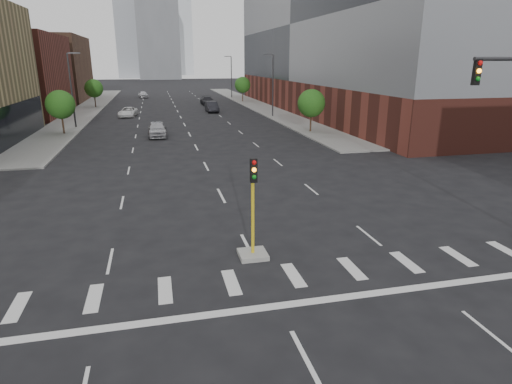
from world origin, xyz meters
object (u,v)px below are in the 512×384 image
object	(u,v)px
car_mid_right	(212,107)
car_deep_right	(207,101)
car_near_left	(157,129)
car_far_left	(128,112)
median_traffic_signal	(253,236)
car_distant	(143,94)

from	to	relation	value
car_mid_right	car_deep_right	distance (m)	12.13
car_near_left	car_far_left	xyz separation A→B (m)	(-4.06, 19.21, -0.16)
car_far_left	car_deep_right	xyz separation A→B (m)	(13.85, 15.20, 0.09)
median_traffic_signal	car_far_left	world-z (taller)	median_traffic_signal
car_far_left	car_deep_right	bearing A→B (deg)	54.88
car_deep_right	car_far_left	bearing A→B (deg)	-134.05
car_near_left	car_deep_right	world-z (taller)	car_near_left
median_traffic_signal	car_mid_right	distance (m)	54.78
car_far_left	car_distant	bearing A→B (deg)	94.55
median_traffic_signal	car_deep_right	bearing A→B (deg)	84.70
car_near_left	car_far_left	world-z (taller)	car_near_left
car_deep_right	car_distant	distance (m)	22.94
car_near_left	median_traffic_signal	bearing A→B (deg)	-84.02
car_distant	car_mid_right	bearing A→B (deg)	-79.25
car_near_left	car_mid_right	size ratio (longest dim) A/B	0.99
median_traffic_signal	car_distant	size ratio (longest dim) A/B	0.99
car_near_left	car_deep_right	xyz separation A→B (m)	(9.79, 34.41, -0.07)
median_traffic_signal	car_distant	bearing A→B (deg)	94.02
car_mid_right	median_traffic_signal	bearing A→B (deg)	-96.46
car_distant	car_deep_right	bearing A→B (deg)	-67.10
car_deep_right	car_distant	size ratio (longest dim) A/B	1.22
car_distant	median_traffic_signal	bearing A→B (deg)	-95.29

